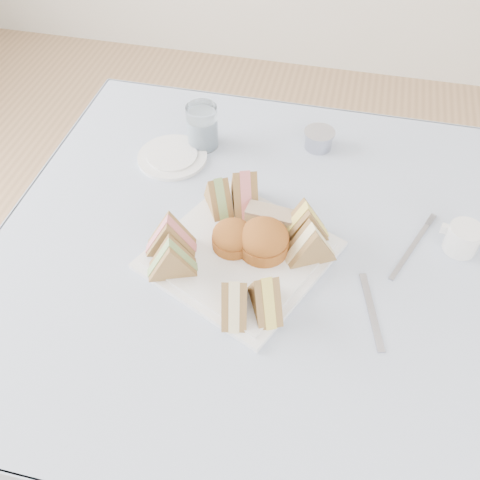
% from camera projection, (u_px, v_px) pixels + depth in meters
% --- Properties ---
extents(floor, '(4.00, 4.00, 0.00)m').
position_uv_depth(floor, '(245.00, 406.00, 1.63)').
color(floor, '#9E7751').
rests_on(floor, ground).
extents(table, '(0.90, 0.90, 0.74)m').
position_uv_depth(table, '(246.00, 343.00, 1.35)').
color(table, brown).
rests_on(table, floor).
extents(tablecloth, '(1.02, 1.02, 0.01)m').
position_uv_depth(tablecloth, '(248.00, 246.00, 1.07)').
color(tablecloth, silver).
rests_on(tablecloth, table).
extents(serving_plate, '(0.40, 0.40, 0.01)m').
position_uv_depth(serving_plate, '(240.00, 255.00, 1.05)').
color(serving_plate, white).
rests_on(serving_plate, tablecloth).
extents(sandwich_fl_a, '(0.11, 0.07, 0.09)m').
position_uv_depth(sandwich_fl_a, '(170.00, 234.00, 1.02)').
color(sandwich_fl_a, olive).
rests_on(sandwich_fl_a, serving_plate).
extents(sandwich_fl_b, '(0.10, 0.07, 0.08)m').
position_uv_depth(sandwich_fl_b, '(171.00, 257.00, 0.98)').
color(sandwich_fl_b, olive).
rests_on(sandwich_fl_b, serving_plate).
extents(sandwich_fr_a, '(0.08, 0.10, 0.08)m').
position_uv_depth(sandwich_fr_a, '(266.00, 293.00, 0.93)').
color(sandwich_fr_a, olive).
rests_on(sandwich_fr_a, serving_plate).
extents(sandwich_fr_b, '(0.06, 0.10, 0.08)m').
position_uv_depth(sandwich_fr_b, '(234.00, 296.00, 0.92)').
color(sandwich_fr_b, olive).
rests_on(sandwich_fr_b, serving_plate).
extents(sandwich_bl_a, '(0.08, 0.10, 0.08)m').
position_uv_depth(sandwich_bl_a, '(218.00, 193.00, 1.10)').
color(sandwich_bl_a, olive).
rests_on(sandwich_bl_a, serving_plate).
extents(sandwich_bl_b, '(0.08, 0.12, 0.09)m').
position_uv_depth(sandwich_bl_b, '(245.00, 189.00, 1.10)').
color(sandwich_bl_b, olive).
rests_on(sandwich_bl_b, serving_plate).
extents(sandwich_br_a, '(0.11, 0.09, 0.09)m').
position_uv_depth(sandwich_br_a, '(311.00, 242.00, 1.00)').
color(sandwich_br_a, olive).
rests_on(sandwich_br_a, serving_plate).
extents(sandwich_br_b, '(0.11, 0.08, 0.09)m').
position_uv_depth(sandwich_br_b, '(305.00, 221.00, 1.04)').
color(sandwich_br_b, olive).
rests_on(sandwich_br_b, serving_plate).
extents(scone_left, '(0.11, 0.11, 0.06)m').
position_uv_depth(scone_left, '(233.00, 237.00, 1.03)').
color(scone_left, '#A85021').
rests_on(scone_left, serving_plate).
extents(scone_right, '(0.11, 0.11, 0.07)m').
position_uv_depth(scone_right, '(264.00, 240.00, 1.02)').
color(scone_right, '#A85021').
rests_on(scone_right, serving_plate).
extents(pastry_slice, '(0.10, 0.05, 0.05)m').
position_uv_depth(pastry_slice, '(270.00, 219.00, 1.07)').
color(pastry_slice, '#E4BD79').
rests_on(pastry_slice, serving_plate).
extents(side_plate, '(0.21, 0.21, 0.01)m').
position_uv_depth(side_plate, '(172.00, 157.00, 1.25)').
color(side_plate, white).
rests_on(side_plate, tablecloth).
extents(water_glass, '(0.10, 0.10, 0.11)m').
position_uv_depth(water_glass, '(202.00, 127.00, 1.25)').
color(water_glass, white).
rests_on(water_glass, tablecloth).
extents(tea_strainer, '(0.08, 0.08, 0.04)m').
position_uv_depth(tea_strainer, '(319.00, 140.00, 1.26)').
color(tea_strainer, '#A3A4B2').
rests_on(tea_strainer, tablecloth).
extents(knife, '(0.06, 0.17, 0.00)m').
position_uv_depth(knife, '(371.00, 311.00, 0.96)').
color(knife, '#A3A4B2').
rests_on(knife, tablecloth).
extents(fork, '(0.08, 0.17, 0.00)m').
position_uv_depth(fork, '(410.00, 251.00, 1.06)').
color(fork, '#A3A4B2').
rests_on(fork, tablecloth).
extents(creamer_jug, '(0.08, 0.08, 0.06)m').
position_uv_depth(creamer_jug, '(463.00, 239.00, 1.04)').
color(creamer_jug, white).
rests_on(creamer_jug, tablecloth).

